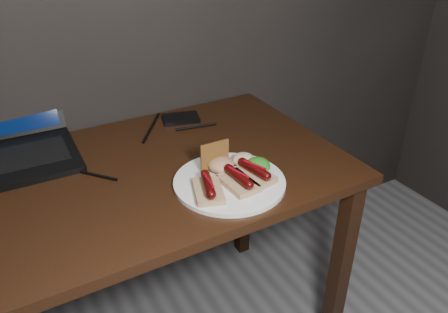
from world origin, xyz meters
name	(u,v)px	position (x,y,z in m)	size (l,w,h in m)	color
desk	(104,209)	(0.00, 1.38, 0.66)	(1.40, 0.70, 0.75)	black
laptop	(6,140)	(-0.19, 1.66, 0.80)	(0.37, 0.38, 0.25)	black
hard_drive	(181,118)	(0.35, 1.63, 0.76)	(0.12, 0.08, 0.02)	black
desk_cables	(85,157)	(0.00, 1.53, 0.75)	(1.03, 0.35, 0.01)	black
plate	(229,182)	(0.30, 1.20, 0.76)	(0.30, 0.30, 0.01)	white
bread_sausage_left	(208,188)	(0.22, 1.17, 0.78)	(0.10, 0.13, 0.04)	#D9B67F
bread_sausage_center	(238,180)	(0.31, 1.17, 0.78)	(0.08, 0.12, 0.04)	#D9B67F
bread_sausage_right	(254,173)	(0.37, 1.18, 0.78)	(0.09, 0.13, 0.04)	#D9B67F
crispbread	(215,156)	(0.29, 1.27, 0.80)	(0.09, 0.01, 0.09)	olive
salad_greens	(258,165)	(0.39, 1.20, 0.78)	(0.07, 0.07, 0.04)	#1C6113
salsa_mound	(221,165)	(0.31, 1.25, 0.78)	(0.07, 0.07, 0.04)	#A81F10
coleslaw_mound	(243,160)	(0.38, 1.25, 0.78)	(0.06, 0.06, 0.04)	white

